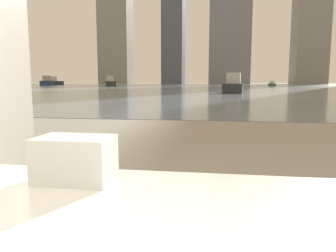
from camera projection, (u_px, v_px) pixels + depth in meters
towel_stack at (75, 159)px, 1.16m from camera, size 0.26×0.17×0.16m
harbor_water at (218, 86)px, 61.03m from camera, size 180.00×110.00×0.01m
harbor_boat_0 at (47, 82)px, 71.06m from camera, size 3.78×5.94×2.11m
harbor_boat_1 at (52, 82)px, 79.07m from camera, size 4.44×5.52×2.01m
harbor_boat_2 at (110, 82)px, 61.91m from camera, size 3.57×5.31×1.89m
harbor_boat_3 at (234, 86)px, 24.75m from camera, size 1.76×4.10×1.49m
harbor_boat_4 at (272, 84)px, 61.97m from camera, size 1.12×2.66×0.97m
skyline_tower_0 at (115, 14)px, 118.16m from camera, size 10.83×9.97×49.73m
skyline_tower_1 at (174, 28)px, 115.66m from camera, size 7.22×11.26×38.97m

